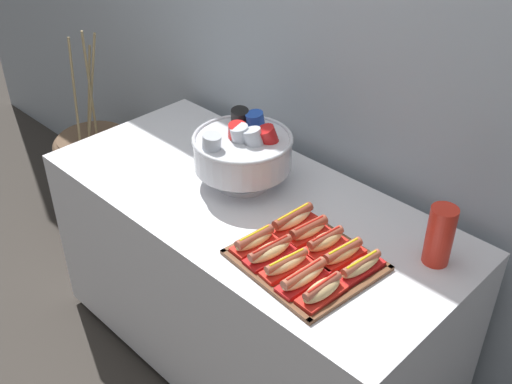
{
  "coord_description": "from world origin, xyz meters",
  "views": [
    {
      "loc": [
        1.29,
        -1.26,
        2.05
      ],
      "look_at": [
        -0.01,
        0.04,
        0.81
      ],
      "focal_mm": 43.09,
      "sensor_mm": 36.0,
      "label": 1
    }
  ],
  "objects_px": {
    "floor_vase": "(100,182)",
    "hot_dog_2": "(286,265)",
    "hot_dog_4": "(322,291)",
    "cup_stack": "(440,236)",
    "hot_dog_0": "(254,241)",
    "punch_bowl": "(243,150)",
    "hot_dog_3": "(304,277)",
    "hot_dog_9": "(361,267)",
    "buffet_table": "(250,279)",
    "hot_dog_6": "(308,231)",
    "serving_tray": "(306,261)",
    "hot_dog_8": "(343,254)",
    "hot_dog_5": "(293,220)",
    "hot_dog_1": "(270,252)",
    "hot_dog_7": "(325,242)"
  },
  "relations": [
    {
      "from": "hot_dog_0",
      "to": "hot_dog_2",
      "type": "xyz_separation_m",
      "value": [
        0.15,
        -0.01,
        -0.0
      ]
    },
    {
      "from": "hot_dog_5",
      "to": "hot_dog_8",
      "type": "distance_m",
      "value": 0.23
    },
    {
      "from": "hot_dog_1",
      "to": "hot_dog_0",
      "type": "bearing_deg",
      "value": 174.72
    },
    {
      "from": "hot_dog_0",
      "to": "hot_dog_6",
      "type": "height_order",
      "value": "hot_dog_6"
    },
    {
      "from": "hot_dog_1",
      "to": "hot_dog_5",
      "type": "xyz_separation_m",
      "value": [
        -0.06,
        0.17,
        0.0
      ]
    },
    {
      "from": "buffet_table",
      "to": "hot_dog_6",
      "type": "height_order",
      "value": "hot_dog_6"
    },
    {
      "from": "hot_dog_0",
      "to": "punch_bowl",
      "type": "relative_size",
      "value": 0.45
    },
    {
      "from": "hot_dog_3",
      "to": "hot_dog_0",
      "type": "bearing_deg",
      "value": 174.72
    },
    {
      "from": "hot_dog_3",
      "to": "hot_dog_2",
      "type": "bearing_deg",
      "value": 174.72
    },
    {
      "from": "hot_dog_0",
      "to": "punch_bowl",
      "type": "bearing_deg",
      "value": 140.77
    },
    {
      "from": "hot_dog_4",
      "to": "cup_stack",
      "type": "distance_m",
      "value": 0.41
    },
    {
      "from": "buffet_table",
      "to": "hot_dog_4",
      "type": "relative_size",
      "value": 9.99
    },
    {
      "from": "hot_dog_0",
      "to": "hot_dog_4",
      "type": "height_order",
      "value": "hot_dog_4"
    },
    {
      "from": "hot_dog_9",
      "to": "hot_dog_0",
      "type": "bearing_deg",
      "value": -156.47
    },
    {
      "from": "buffet_table",
      "to": "floor_vase",
      "type": "relative_size",
      "value": 1.44
    },
    {
      "from": "floor_vase",
      "to": "hot_dog_3",
      "type": "height_order",
      "value": "floor_vase"
    },
    {
      "from": "hot_dog_5",
      "to": "cup_stack",
      "type": "bearing_deg",
      "value": 24.11
    },
    {
      "from": "hot_dog_6",
      "to": "cup_stack",
      "type": "height_order",
      "value": "cup_stack"
    },
    {
      "from": "hot_dog_3",
      "to": "serving_tray",
      "type": "bearing_deg",
      "value": 126.99
    },
    {
      "from": "serving_tray",
      "to": "hot_dog_2",
      "type": "height_order",
      "value": "hot_dog_2"
    },
    {
      "from": "floor_vase",
      "to": "hot_dog_7",
      "type": "distance_m",
      "value": 1.72
    },
    {
      "from": "floor_vase",
      "to": "hot_dog_5",
      "type": "distance_m",
      "value": 1.58
    },
    {
      "from": "hot_dog_6",
      "to": "hot_dog_8",
      "type": "xyz_separation_m",
      "value": [
        0.15,
        -0.01,
        -0.0
      ]
    },
    {
      "from": "serving_tray",
      "to": "hot_dog_5",
      "type": "relative_size",
      "value": 2.41
    },
    {
      "from": "serving_tray",
      "to": "hot_dog_9",
      "type": "relative_size",
      "value": 2.49
    },
    {
      "from": "buffet_table",
      "to": "punch_bowl",
      "type": "height_order",
      "value": "punch_bowl"
    },
    {
      "from": "hot_dog_3",
      "to": "hot_dog_8",
      "type": "bearing_deg",
      "value": 84.72
    },
    {
      "from": "serving_tray",
      "to": "hot_dog_5",
      "type": "height_order",
      "value": "hot_dog_5"
    },
    {
      "from": "serving_tray",
      "to": "hot_dog_6",
      "type": "xyz_separation_m",
      "value": [
        -0.07,
        0.09,
        0.03
      ]
    },
    {
      "from": "buffet_table",
      "to": "serving_tray",
      "type": "bearing_deg",
      "value": -17.78
    },
    {
      "from": "hot_dog_2",
      "to": "hot_dog_9",
      "type": "height_order",
      "value": "hot_dog_2"
    },
    {
      "from": "hot_dog_0",
      "to": "hot_dog_5",
      "type": "xyz_separation_m",
      "value": [
        0.02,
        0.16,
        0.0
      ]
    },
    {
      "from": "hot_dog_7",
      "to": "punch_bowl",
      "type": "height_order",
      "value": "punch_bowl"
    },
    {
      "from": "hot_dog_2",
      "to": "hot_dog_7",
      "type": "xyz_separation_m",
      "value": [
        0.02,
        0.16,
        0.0
      ]
    },
    {
      "from": "hot_dog_3",
      "to": "hot_dog_1",
      "type": "bearing_deg",
      "value": 174.72
    },
    {
      "from": "buffet_table",
      "to": "hot_dog_7",
      "type": "height_order",
      "value": "hot_dog_7"
    },
    {
      "from": "floor_vase",
      "to": "hot_dog_8",
      "type": "xyz_separation_m",
      "value": [
        1.69,
        -0.14,
        0.58
      ]
    },
    {
      "from": "hot_dog_5",
      "to": "hot_dog_7",
      "type": "distance_m",
      "value": 0.15
    },
    {
      "from": "serving_tray",
      "to": "hot_dog_9",
      "type": "height_order",
      "value": "hot_dog_9"
    },
    {
      "from": "hot_dog_2",
      "to": "hot_dog_5",
      "type": "bearing_deg",
      "value": 126.99
    },
    {
      "from": "hot_dog_1",
      "to": "floor_vase",
      "type": "bearing_deg",
      "value": 169.12
    },
    {
      "from": "hot_dog_0",
      "to": "punch_bowl",
      "type": "xyz_separation_m",
      "value": [
        -0.31,
        0.25,
        0.1
      ]
    },
    {
      "from": "hot_dog_3",
      "to": "hot_dog_6",
      "type": "distance_m",
      "value": 0.22
    },
    {
      "from": "hot_dog_9",
      "to": "hot_dog_7",
      "type": "bearing_deg",
      "value": 174.72
    },
    {
      "from": "floor_vase",
      "to": "hot_dog_2",
      "type": "height_order",
      "value": "floor_vase"
    },
    {
      "from": "hot_dog_1",
      "to": "punch_bowl",
      "type": "relative_size",
      "value": 0.49
    },
    {
      "from": "hot_dog_8",
      "to": "punch_bowl",
      "type": "relative_size",
      "value": 0.47
    },
    {
      "from": "hot_dog_0",
      "to": "hot_dog_7",
      "type": "relative_size",
      "value": 1.03
    },
    {
      "from": "hot_dog_4",
      "to": "hot_dog_6",
      "type": "xyz_separation_m",
      "value": [
        -0.21,
        0.19,
        0.0
      ]
    },
    {
      "from": "hot_dog_5",
      "to": "hot_dog_6",
      "type": "xyz_separation_m",
      "value": [
        0.07,
        -0.01,
        -0.0
      ]
    }
  ]
}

